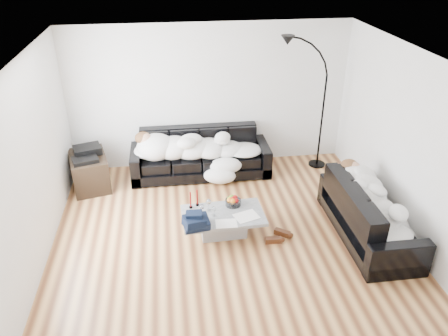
{
  "coord_description": "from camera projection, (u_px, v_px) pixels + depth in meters",
  "views": [
    {
      "loc": [
        -0.74,
        -5.18,
        3.92
      ],
      "look_at": [
        0.0,
        0.3,
        0.9
      ],
      "focal_mm": 35.0,
      "sensor_mm": 36.0,
      "label": 1
    }
  ],
  "objects": [
    {
      "name": "wall_back",
      "position": [
        209.0,
        97.0,
        7.81
      ],
      "size": [
        5.0,
        0.02,
        2.6
      ],
      "primitive_type": "cube",
      "color": "silver",
      "rests_on": "ground"
    },
    {
      "name": "newspaper_b",
      "position": [
        226.0,
        223.0,
        6.05
      ],
      "size": [
        0.31,
        0.22,
        0.01
      ],
      "primitive_type": "cube",
      "rotation": [
        0.0,
        0.0,
        -0.04
      ],
      "color": "silver",
      "rests_on": "coffee_table"
    },
    {
      "name": "wine_glass_b",
      "position": [
        202.0,
        209.0,
        6.22
      ],
      "size": [
        0.07,
        0.07,
        0.16
      ],
      "primitive_type": "cylinder",
      "rotation": [
        0.0,
        0.0,
        0.03
      ],
      "color": "white",
      "rests_on": "coffee_table"
    },
    {
      "name": "av_cabinet",
      "position": [
        90.0,
        171.0,
        7.48
      ],
      "size": [
        0.76,
        0.96,
        0.58
      ],
      "primitive_type": "cube",
      "rotation": [
        0.0,
        0.0,
        0.24
      ],
      "color": "black",
      "rests_on": "ground"
    },
    {
      "name": "sleeper_back",
      "position": [
        200.0,
        143.0,
        7.66
      ],
      "size": [
        2.08,
        0.72,
        0.42
      ],
      "primitive_type": null,
      "color": "white",
      "rests_on": "sofa_back"
    },
    {
      "name": "wall_right",
      "position": [
        402.0,
        142.0,
        6.14
      ],
      "size": [
        0.02,
        4.5,
        2.6
      ],
      "primitive_type": "cube",
      "color": "silver",
      "rests_on": "ground"
    },
    {
      "name": "ceiling",
      "position": [
        227.0,
        55.0,
        5.23
      ],
      "size": [
        5.0,
        5.0,
        0.0
      ],
      "primitive_type": "plane",
      "color": "white",
      "rests_on": "ground"
    },
    {
      "name": "stereo",
      "position": [
        86.0,
        153.0,
        7.31
      ],
      "size": [
        0.52,
        0.46,
        0.13
      ],
      "primitive_type": "cube",
      "rotation": [
        0.0,
        0.0,
        0.31
      ],
      "color": "black",
      "rests_on": "av_cabinet"
    },
    {
      "name": "sofa_back",
      "position": [
        200.0,
        154.0,
        7.81
      ],
      "size": [
        2.46,
        0.85,
        0.8
      ],
      "primitive_type": "cube",
      "color": "black",
      "rests_on": "ground"
    },
    {
      "name": "sleeper_right",
      "position": [
        372.0,
        199.0,
        6.09
      ],
      "size": [
        0.71,
        1.67,
        0.41
      ],
      "primitive_type": null,
      "rotation": [
        0.0,
        0.0,
        1.57
      ],
      "color": "white",
      "rests_on": "sofa_right"
    },
    {
      "name": "shoes",
      "position": [
        278.0,
        236.0,
        6.28
      ],
      "size": [
        0.45,
        0.37,
        0.09
      ],
      "primitive_type": null,
      "rotation": [
        0.0,
        0.0,
        -0.24
      ],
      "color": "#472311",
      "rests_on": "ground"
    },
    {
      "name": "navy_jacket",
      "position": [
        193.0,
        216.0,
        5.91
      ],
      "size": [
        0.43,
        0.38,
        0.18
      ],
      "primitive_type": null,
      "rotation": [
        0.0,
        0.0,
        0.24
      ],
      "color": "black",
      "rests_on": "coffee_table"
    },
    {
      "name": "wine_glass_a",
      "position": [
        209.0,
        205.0,
        6.3
      ],
      "size": [
        0.09,
        0.09,
        0.19
      ],
      "primitive_type": "cylinder",
      "rotation": [
        0.0,
        0.0,
        0.13
      ],
      "color": "white",
      "rests_on": "coffee_table"
    },
    {
      "name": "ground",
      "position": [
        227.0,
        231.0,
        6.47
      ],
      "size": [
        5.0,
        5.0,
        0.0
      ],
      "primitive_type": "plane",
      "color": "brown",
      "rests_on": "ground"
    },
    {
      "name": "newspaper_a",
      "position": [
        246.0,
        216.0,
        6.2
      ],
      "size": [
        0.4,
        0.35,
        0.01
      ],
      "primitive_type": "cube",
      "rotation": [
        0.0,
        0.0,
        0.32
      ],
      "color": "silver",
      "rests_on": "coffee_table"
    },
    {
      "name": "candle_right",
      "position": [
        197.0,
        198.0,
        6.39
      ],
      "size": [
        0.05,
        0.05,
        0.26
      ],
      "primitive_type": "cylinder",
      "rotation": [
        0.0,
        0.0,
        0.14
      ],
      "color": "maroon",
      "rests_on": "coffee_table"
    },
    {
      "name": "teal_cushion",
      "position": [
        352.0,
        172.0,
        6.57
      ],
      "size": [
        0.42,
        0.38,
        0.2
      ],
      "primitive_type": "ellipsoid",
      "rotation": [
        0.0,
        0.0,
        0.24
      ],
      "color": "#0F5A6B",
      "rests_on": "sofa_right"
    },
    {
      "name": "floor_lamp",
      "position": [
        323.0,
        112.0,
        7.79
      ],
      "size": [
        0.82,
        0.44,
        2.14
      ],
      "primitive_type": null,
      "rotation": [
        0.0,
        0.0,
        -0.17
      ],
      "color": "black",
      "rests_on": "ground"
    },
    {
      "name": "candle_left",
      "position": [
        191.0,
        200.0,
        6.33
      ],
      "size": [
        0.06,
        0.06,
        0.27
      ],
      "primitive_type": "cylinder",
      "rotation": [
        0.0,
        0.0,
        0.18
      ],
      "color": "maroon",
      "rests_on": "coffee_table"
    },
    {
      "name": "sofa_right",
      "position": [
        370.0,
        212.0,
        6.2
      ],
      "size": [
        0.84,
        1.95,
        0.79
      ],
      "primitive_type": "cube",
      "rotation": [
        0.0,
        0.0,
        1.57
      ],
      "color": "black",
      "rests_on": "ground"
    },
    {
      "name": "wine_glass_c",
      "position": [
        214.0,
        211.0,
        6.18
      ],
      "size": [
        0.08,
        0.08,
        0.16
      ],
      "primitive_type": "cylinder",
      "rotation": [
        0.0,
        0.0,
        -0.21
      ],
      "color": "white",
      "rests_on": "coffee_table"
    },
    {
      "name": "wall_left",
      "position": [
        33.0,
        164.0,
        5.56
      ],
      "size": [
        0.02,
        4.5,
        2.6
      ],
      "primitive_type": "cube",
      "color": "silver",
      "rests_on": "ground"
    },
    {
      "name": "fruit_bowl",
      "position": [
        233.0,
        201.0,
        6.43
      ],
      "size": [
        0.26,
        0.26,
        0.14
      ],
      "primitive_type": "cylinder",
      "rotation": [
        0.0,
        0.0,
        -0.12
      ],
      "color": "white",
      "rests_on": "coffee_table"
    },
    {
      "name": "coffee_table",
      "position": [
        223.0,
        224.0,
        6.34
      ],
      "size": [
        1.19,
        0.73,
        0.34
      ],
      "primitive_type": "cube",
      "rotation": [
        0.0,
        0.0,
        0.04
      ],
      "color": "#939699",
      "rests_on": "ground"
    }
  ]
}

